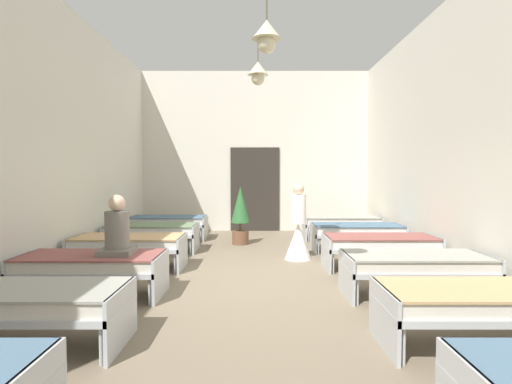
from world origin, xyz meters
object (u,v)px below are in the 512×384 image
at_px(bed_left_row_4, 154,231).
at_px(nurse_near_aisle, 300,232).
at_px(bed_right_row_3, 381,244).
at_px(bed_left_row_1, 26,301).
at_px(bed_left_row_5, 170,222).
at_px(bed_right_row_2, 418,264).
at_px(bed_right_row_4, 359,231).
at_px(patient_seated_primary, 119,232).
at_px(potted_plant, 242,212).
at_px(bed_right_row_1, 484,302).
at_px(bed_left_row_2, 94,264).
at_px(bed_right_row_5, 343,222).
at_px(bed_left_row_3, 131,244).

bearing_deg(bed_left_row_4, nurse_near_aisle, -14.29).
relative_size(bed_right_row_3, nurse_near_aisle, 1.28).
height_order(bed_left_row_1, bed_left_row_5, same).
relative_size(bed_right_row_2, bed_right_row_4, 1.00).
bearing_deg(patient_seated_primary, potted_plant, 69.08).
bearing_deg(bed_right_row_1, bed_right_row_4, 90.00).
height_order(bed_left_row_2, bed_right_row_2, same).
relative_size(bed_right_row_3, patient_seated_primary, 2.38).
bearing_deg(bed_right_row_4, bed_right_row_5, 90.00).
bearing_deg(bed_right_row_1, potted_plant, 114.72).
bearing_deg(bed_left_row_4, patient_seated_primary, -83.51).
xyz_separation_m(bed_left_row_3, bed_left_row_4, (0.00, 1.54, 0.00)).
distance_m(bed_right_row_1, bed_right_row_3, 3.08).
xyz_separation_m(bed_left_row_3, bed_right_row_5, (4.36, 3.08, 0.00)).
distance_m(bed_left_row_4, bed_right_row_5, 4.62).
relative_size(bed_left_row_2, potted_plant, 1.40).
height_order(bed_left_row_5, patient_seated_primary, patient_seated_primary).
distance_m(bed_right_row_2, bed_right_row_3, 1.54).
xyz_separation_m(bed_left_row_2, nurse_near_aisle, (3.03, 2.31, 0.09)).
height_order(bed_left_row_1, bed_right_row_3, same).
relative_size(bed_left_row_1, patient_seated_primary, 2.38).
xyz_separation_m(bed_left_row_1, bed_left_row_5, (0.00, 6.16, 0.00)).
height_order(bed_left_row_4, patient_seated_primary, patient_seated_primary).
distance_m(bed_left_row_2, bed_right_row_3, 4.62).
bearing_deg(bed_right_row_1, bed_right_row_2, 90.00).
bearing_deg(bed_left_row_2, bed_left_row_1, -90.00).
height_order(bed_left_row_2, bed_right_row_4, same).
bearing_deg(patient_seated_primary, nurse_near_aisle, 40.76).
bearing_deg(bed_left_row_4, bed_right_row_4, 0.00).
relative_size(bed_left_row_1, bed_left_row_5, 1.00).
height_order(bed_right_row_3, bed_left_row_5, same).
xyz_separation_m(bed_right_row_1, patient_seated_primary, (-4.01, 1.55, 0.43)).
bearing_deg(bed_right_row_4, nurse_near_aisle, -149.91).
xyz_separation_m(bed_left_row_2, potted_plant, (1.84, 3.91, 0.32)).
xyz_separation_m(bed_left_row_2, bed_right_row_3, (4.36, 1.54, 0.00)).
bearing_deg(patient_seated_primary, bed_right_row_4, 37.53).
height_order(bed_right_row_4, nurse_near_aisle, nurse_near_aisle).
distance_m(bed_right_row_4, patient_seated_primary, 5.07).
xyz_separation_m(bed_left_row_2, bed_left_row_4, (0.00, 3.08, 0.00)).
relative_size(bed_left_row_3, bed_left_row_5, 1.00).
bearing_deg(bed_right_row_5, patient_seated_primary, -130.94).
relative_size(bed_right_row_1, potted_plant, 1.40).
relative_size(bed_right_row_2, bed_left_row_5, 1.00).
bearing_deg(nurse_near_aisle, bed_left_row_2, -8.77).
height_order(bed_left_row_2, potted_plant, potted_plant).
bearing_deg(bed_right_row_2, bed_right_row_5, 90.00).
distance_m(bed_right_row_4, nurse_near_aisle, 1.54).
xyz_separation_m(bed_left_row_2, bed_left_row_3, (0.00, 1.54, 0.00)).
bearing_deg(bed_right_row_3, bed_left_row_5, 144.72).
xyz_separation_m(bed_left_row_4, potted_plant, (1.84, 0.83, 0.32)).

